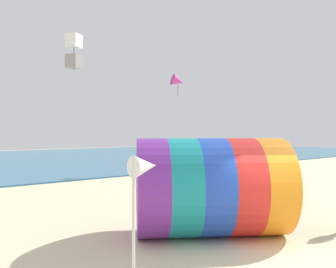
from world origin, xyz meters
The scene contains 6 objects.
ground_plane centered at (0.00, 0.00, 0.00)m, with size 120.00×120.00×0.00m, color beige.
giant_inflatable_tube centered at (-0.43, 2.48, 1.47)m, with size 5.33×4.94×2.95m.
kite_magenta_delta centered at (10.63, 16.45, 7.09)m, with size 1.36×1.24×1.79m.
kite_white_box centered at (-2.24, 7.97, 6.23)m, with size 0.66×0.66×1.39m.
bystander_near_water centered at (9.52, 13.48, 0.82)m, with size 0.41×0.41×1.61m.
beach_flag centered at (-5.18, -0.51, 2.47)m, with size 0.47×0.36×2.77m.
Camera 1 is at (-8.73, -5.33, 3.15)m, focal length 40.00 mm.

